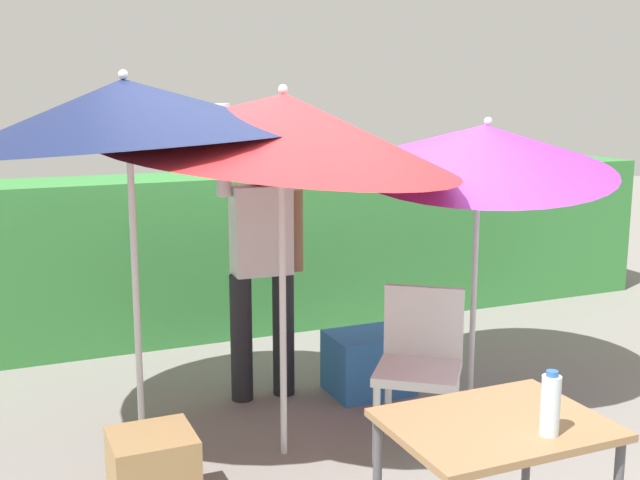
{
  "coord_description": "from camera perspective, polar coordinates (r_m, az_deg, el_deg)",
  "views": [
    {
      "loc": [
        -1.78,
        -3.84,
        1.97
      ],
      "look_at": [
        0.0,
        0.3,
        1.1
      ],
      "focal_mm": 44.28,
      "sensor_mm": 36.0,
      "label": 1
    }
  ],
  "objects": [
    {
      "name": "cooler_box",
      "position": [
        5.25,
        3.55,
        -8.82
      ],
      "size": [
        0.52,
        0.4,
        0.4
      ],
      "primitive_type": "cube",
      "color": "#2D6BB7",
      "rests_on": "ground_plane"
    },
    {
      "name": "bottle_water",
      "position": [
        2.98,
        16.31,
        -11.34
      ],
      "size": [
        0.07,
        0.07,
        0.24
      ],
      "color": "silver",
      "rests_on": "folding_table"
    },
    {
      "name": "hedge_row",
      "position": [
        6.51,
        -6.91,
        -0.92
      ],
      "size": [
        8.0,
        0.7,
        1.29
      ],
      "primitive_type": "cube",
      "color": "#38843D",
      "rests_on": "ground_plane"
    },
    {
      "name": "folding_table",
      "position": [
        3.12,
        12.55,
        -14.18
      ],
      "size": [
        0.8,
        0.6,
        0.75
      ],
      "color": "#4C4C51",
      "rests_on": "ground_plane"
    },
    {
      "name": "umbrella_rainbow",
      "position": [
        4.06,
        -2.75,
        8.2
      ],
      "size": [
        1.92,
        1.9,
        2.09
      ],
      "color": "silver",
      "rests_on": "ground_plane"
    },
    {
      "name": "umbrella_orange",
      "position": [
        4.9,
        11.71,
        6.53
      ],
      "size": [
        1.64,
        1.63,
        1.93
      ],
      "color": "silver",
      "rests_on": "ground_plane"
    },
    {
      "name": "ground_plane",
      "position": [
        4.67,
        1.5,
        -14.05
      ],
      "size": [
        24.0,
        24.0,
        0.0
      ],
      "primitive_type": "plane",
      "color": "gray"
    },
    {
      "name": "person_vendor",
      "position": [
        4.96,
        -4.26,
        -1.14
      ],
      "size": [
        0.55,
        0.24,
        1.88
      ],
      "color": "black",
      "rests_on": "ground_plane"
    },
    {
      "name": "crate_cardboard",
      "position": [
        3.91,
        -11.97,
        -16.21
      ],
      "size": [
        0.38,
        0.36,
        0.4
      ],
      "primitive_type": "cube",
      "color": "#9E7A4C",
      "rests_on": "ground_plane"
    },
    {
      "name": "umbrella_yellow",
      "position": [
        4.17,
        -13.82,
        8.96
      ],
      "size": [
        1.92,
        1.92,
        2.12
      ],
      "color": "silver",
      "rests_on": "ground_plane"
    },
    {
      "name": "chair_plastic",
      "position": [
        4.39,
        7.23,
        -8.57
      ],
      "size": [
        0.62,
        0.62,
        0.89
      ],
      "color": "silver",
      "rests_on": "ground_plane"
    }
  ]
}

